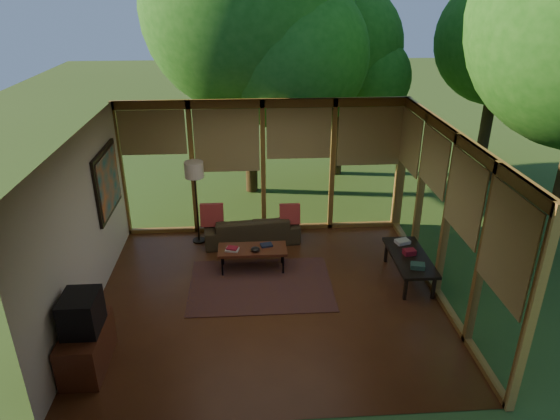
{
  "coord_description": "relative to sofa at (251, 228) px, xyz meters",
  "views": [
    {
      "loc": [
        -0.28,
        -6.77,
        4.65
      ],
      "look_at": [
        0.21,
        0.7,
        1.24
      ],
      "focal_mm": 32.0,
      "sensor_mm": 36.0,
      "label": 1
    }
  ],
  "objects": [
    {
      "name": "ct_bowl",
      "position": [
        0.06,
        -1.19,
        0.19
      ],
      "size": [
        0.16,
        0.16,
        0.07
      ],
      "primitive_type": "ellipsoid",
      "color": "black",
      "rests_on": "coffee_table"
    },
    {
      "name": "pillow_right",
      "position": [
        0.75,
        -0.05,
        0.31
      ],
      "size": [
        0.39,
        0.21,
        0.41
      ],
      "primitive_type": "cube",
      "rotation": [
        -0.21,
        0.0,
        0.0
      ],
      "color": "maroon",
      "rests_on": "sofa"
    },
    {
      "name": "window_wall_back",
      "position": [
        0.26,
        0.5,
        1.08
      ],
      "size": [
        5.5,
        0.12,
        2.7
      ],
      "primitive_type": "cube",
      "color": "olive",
      "rests_on": "ground"
    },
    {
      "name": "console_book_c",
      "position": [
        2.66,
        -1.13,
        0.22
      ],
      "size": [
        0.28,
        0.23,
        0.06
      ],
      "primitive_type": "cube",
      "rotation": [
        0.0,
        0.0,
        0.29
      ],
      "color": "beige",
      "rests_on": "side_console"
    },
    {
      "name": "window_wall_right",
      "position": [
        3.01,
        -2.0,
        1.08
      ],
      "size": [
        0.12,
        5.0,
        2.7
      ],
      "primitive_type": "cube",
      "color": "olive",
      "rests_on": "ground"
    },
    {
      "name": "rug",
      "position": [
        0.13,
        -1.62,
        -0.26
      ],
      "size": [
        2.39,
        1.69,
        0.01
      ],
      "primitive_type": "cube",
      "color": "brown",
      "rests_on": "floor"
    },
    {
      "name": "wall_left",
      "position": [
        -2.49,
        -2.0,
        1.08
      ],
      "size": [
        0.04,
        5.0,
        2.7
      ],
      "primitive_type": "cube",
      "color": "beige",
      "rests_on": "ground"
    },
    {
      "name": "wall_front",
      "position": [
        0.26,
        -4.5,
        1.08
      ],
      "size": [
        5.5,
        0.04,
        2.7
      ],
      "primitive_type": "cube",
      "color": "beige",
      "rests_on": "ground"
    },
    {
      "name": "coffee_table",
      "position": [
        0.01,
        -1.09,
        0.12
      ],
      "size": [
        1.2,
        0.5,
        0.43
      ],
      "color": "#5D2B19",
      "rests_on": "floor"
    },
    {
      "name": "exterior_lawn",
      "position": [
        8.26,
        6.0,
        -0.28
      ],
      "size": [
        40.0,
        40.0,
        0.0
      ],
      "primitive_type": "plane",
      "color": "#355620",
      "rests_on": "ground"
    },
    {
      "name": "console_book_b",
      "position": [
        2.66,
        -1.53,
        0.23
      ],
      "size": [
        0.22,
        0.17,
        0.09
      ],
      "primitive_type": "cube",
      "rotation": [
        0.0,
        0.0,
        0.16
      ],
      "color": "maroon",
      "rests_on": "side_console"
    },
    {
      "name": "tree_far",
      "position": [
        5.91,
        3.05,
        3.19
      ],
      "size": [
        3.03,
        3.03,
        4.98
      ],
      "color": "#3A2B15",
      "rests_on": "ground"
    },
    {
      "name": "floor",
      "position": [
        0.26,
        -2.0,
        -0.27
      ],
      "size": [
        5.5,
        5.5,
        0.0
      ],
      "primitive_type": "plane",
      "color": "#552C16",
      "rests_on": "ground"
    },
    {
      "name": "ct_book_lower",
      "position": [
        -0.34,
        -1.14,
        0.17
      ],
      "size": [
        0.25,
        0.21,
        0.03
      ],
      "primitive_type": "cube",
      "rotation": [
        0.0,
        0.0,
        -0.22
      ],
      "color": "beige",
      "rests_on": "coffee_table"
    },
    {
      "name": "tree_ne",
      "position": [
        2.32,
        3.82,
        2.98
      ],
      "size": [
        2.98,
        2.98,
        4.76
      ],
      "color": "#3A2B15",
      "rests_on": "ground"
    },
    {
      "name": "pillow_left",
      "position": [
        -0.75,
        -0.05,
        0.33
      ],
      "size": [
        0.44,
        0.23,
        0.46
      ],
      "primitive_type": "cube",
      "rotation": [
        -0.21,
        0.0,
        0.0
      ],
      "color": "maroon",
      "rests_on": "sofa"
    },
    {
      "name": "media_cabinet",
      "position": [
        -2.21,
        -3.41,
        0.03
      ],
      "size": [
        0.5,
        1.0,
        0.6
      ],
      "primitive_type": "cube",
      "color": "#5D2B19",
      "rests_on": "floor"
    },
    {
      "name": "console_book_a",
      "position": [
        2.66,
        -1.98,
        0.23
      ],
      "size": [
        0.25,
        0.21,
        0.08
      ],
      "primitive_type": "cube",
      "rotation": [
        0.0,
        0.0,
        -0.25
      ],
      "color": "#2D4F41",
      "rests_on": "side_console"
    },
    {
      "name": "side_console",
      "position": [
        2.66,
        -1.58,
        0.14
      ],
      "size": [
        0.6,
        1.4,
        0.46
      ],
      "color": "black",
      "rests_on": "floor"
    },
    {
      "name": "ct_book_upper",
      "position": [
        -0.34,
        -1.14,
        0.2
      ],
      "size": [
        0.21,
        0.18,
        0.03
      ],
      "primitive_type": "cube",
      "rotation": [
        0.0,
        0.0,
        -0.3
      ],
      "color": "maroon",
      "rests_on": "coffee_table"
    },
    {
      "name": "tree_nw",
      "position": [
        0.04,
        2.7,
        3.91
      ],
      "size": [
        4.58,
        4.58,
        6.47
      ],
      "color": "#3A2B15",
      "rests_on": "ground"
    },
    {
      "name": "sofa",
      "position": [
        0.0,
        0.0,
        0.0
      ],
      "size": [
        1.91,
        0.92,
        0.54
      ],
      "primitive_type": "imported",
      "rotation": [
        0.0,
        0.0,
        3.25
      ],
      "color": "#3C321E",
      "rests_on": "floor"
    },
    {
      "name": "television",
      "position": [
        -2.19,
        -3.41,
        0.58
      ],
      "size": [
        0.45,
        0.55,
        0.5
      ],
      "primitive_type": "cube",
      "color": "black",
      "rests_on": "media_cabinet"
    },
    {
      "name": "ct_book_side",
      "position": [
        0.26,
        -1.01,
        0.17
      ],
      "size": [
        0.23,
        0.19,
        0.03
      ],
      "primitive_type": "cube",
      "rotation": [
        0.0,
        0.0,
        0.23
      ],
      "color": "#151C30",
      "rests_on": "coffee_table"
    },
    {
      "name": "floor_lamp",
      "position": [
        -1.04,
        0.05,
        1.14
      ],
      "size": [
        0.36,
        0.36,
        1.65
      ],
      "color": "black",
      "rests_on": "floor"
    },
    {
      "name": "ceiling",
      "position": [
        0.26,
        -2.0,
        2.43
      ],
      "size": [
        5.5,
        5.5,
        0.0
      ],
      "primitive_type": "plane",
      "rotation": [
        3.14,
        0.0,
        0.0
      ],
      "color": "silver",
      "rests_on": "ground"
    },
    {
      "name": "wall_painting",
      "position": [
        -2.45,
        -0.6,
        1.28
      ],
      "size": [
        0.06,
        1.35,
        1.15
      ],
      "color": "black",
      "rests_on": "wall_left"
    }
  ]
}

